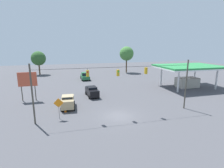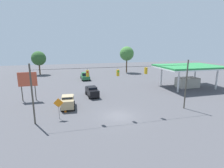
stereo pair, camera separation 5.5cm
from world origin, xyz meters
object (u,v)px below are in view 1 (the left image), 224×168
tree_horizon_left (38,58)px  traffic_cone_second (64,105)px  gas_station (188,71)px  overhead_signal_span (118,83)px  tree_horizon_right (127,54)px  pickup_truck_green_withflow_deep (85,76)px  sedan_black_withflow_mid (92,91)px  work_zone_sign (59,105)px  traffic_cone_nearest (65,110)px  roadside_billboard (28,81)px  sedan_tan_parked_shoulder (68,101)px  traffic_cone_third (66,101)px

tree_horizon_left → traffic_cone_second: bearing=103.1°
gas_station → overhead_signal_span: bearing=30.4°
overhead_signal_span → gas_station: size_ratio=1.57×
tree_horizon_right → traffic_cone_second: bearing=55.4°
pickup_truck_green_withflow_deep → sedan_black_withflow_mid: (0.50, 16.69, 0.00)m
sedan_black_withflow_mid → work_zone_sign: (5.67, 9.28, 1.01)m
overhead_signal_span → work_zone_sign: size_ratio=7.56×
sedan_black_withflow_mid → traffic_cone_nearest: 8.59m
traffic_cone_nearest → work_zone_sign: size_ratio=0.21×
work_zone_sign → sedan_black_withflow_mid: bearing=-121.5°
roadside_billboard → tree_horizon_right: tree_horizon_right is taller
sedan_black_withflow_mid → tree_horizon_left: (12.99, -29.14, 4.28)m
pickup_truck_green_withflow_deep → tree_horizon_left: 18.86m
sedan_tan_parked_shoulder → work_zone_sign: work_zone_sign is taller
overhead_signal_span → work_zone_sign: 8.27m
sedan_black_withflow_mid → tree_horizon_left: tree_horizon_left is taller
traffic_cone_third → tree_horizon_left: (8.13, -31.93, 4.96)m
tree_horizon_left → tree_horizon_right: (-29.01, 3.06, 1.31)m
gas_station → pickup_truck_green_withflow_deep: bearing=-34.4°
traffic_cone_nearest → work_zone_sign: work_zone_sign is taller
sedan_tan_parked_shoulder → work_zone_sign: (1.17, 4.01, 0.97)m
traffic_cone_third → gas_station: gas_station is taller
sedan_tan_parked_shoulder → work_zone_sign: size_ratio=1.42×
traffic_cone_third → tree_horizon_left: tree_horizon_left is taller
traffic_cone_second → roadside_billboard: roadside_billboard is taller
tree_horizon_left → overhead_signal_span: bearing=111.1°
pickup_truck_green_withflow_deep → sedan_black_withflow_mid: 16.70m
pickup_truck_green_withflow_deep → gas_station: 26.53m
overhead_signal_span → roadside_billboard: overhead_signal_span is taller
gas_station → tree_horizon_right: size_ratio=1.52×
sedan_black_withflow_mid → traffic_cone_second: 6.92m
traffic_cone_second → gas_station: size_ratio=0.04×
overhead_signal_span → sedan_black_withflow_mid: size_ratio=4.58×
work_zone_sign → tree_horizon_right: size_ratio=0.31×
traffic_cone_third → work_zone_sign: size_ratio=0.21×
overhead_signal_span → sedan_tan_parked_shoulder: (6.65, -4.77, -3.55)m
traffic_cone_third → roadside_billboard: size_ratio=0.12×
traffic_cone_nearest → traffic_cone_third: bearing=-90.7°
sedan_black_withflow_mid → traffic_cone_third: sedan_black_withflow_mid is taller
traffic_cone_second → roadside_billboard: (5.88, -4.74, 3.18)m
sedan_black_withflow_mid → tree_horizon_left: 32.19m
work_zone_sign → traffic_cone_third: bearing=-97.1°
sedan_black_withflow_mid → gas_station: 22.52m
sedan_black_withflow_mid → roadside_billboard: size_ratio=0.94×
sedan_tan_parked_shoulder → tree_horizon_right: (-20.53, -31.35, 5.55)m
traffic_cone_nearest → pickup_truck_green_withflow_deep: bearing=-102.9°
sedan_black_withflow_mid → traffic_cone_nearest: size_ratio=7.79×
roadside_billboard → tree_horizon_left: bearing=-86.1°
pickup_truck_green_withflow_deep → tree_horizon_right: tree_horizon_right is taller
gas_station → roadside_billboard: 33.32m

